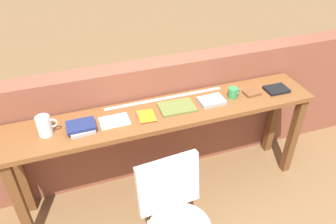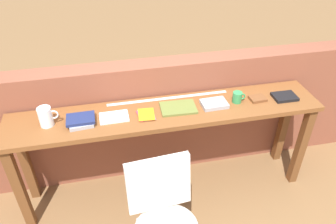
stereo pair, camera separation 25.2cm
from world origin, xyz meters
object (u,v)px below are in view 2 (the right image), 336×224
chair_white_moulded (164,213)px  book_repair_rightmost (285,97)px  pamphlet_pile_colourful (146,115)px  mug (238,97)px  pitcher_white (46,116)px  book_open_centre (178,108)px  leather_journal_brown (258,99)px  magazine_cycling (114,117)px  book_stack_leftmost (81,121)px

chair_white_moulded → book_repair_rightmost: size_ratio=4.65×
pamphlet_pile_colourful → mug: size_ratio=1.57×
mug → book_repair_rightmost: (0.41, -0.03, -0.03)m
chair_white_moulded → mug: size_ratio=8.10×
pitcher_white → book_open_centre: size_ratio=0.66×
mug → leather_journal_brown: mug is taller
pitcher_white → book_open_centre: (0.99, 0.00, -0.07)m
chair_white_moulded → book_repair_rightmost: book_repair_rightmost is taller
chair_white_moulded → pamphlet_pile_colourful: bearing=90.3°
book_open_centre → book_repair_rightmost: 0.90m
magazine_cycling → book_open_centre: (0.51, 0.02, 0.00)m
book_stack_leftmost → leather_journal_brown: bearing=0.9°
chair_white_moulded → book_stack_leftmost: (-0.49, 0.65, 0.38)m
book_stack_leftmost → mug: (1.25, 0.03, 0.02)m
book_stack_leftmost → pitcher_white: bearing=172.5°
chair_white_moulded → book_stack_leftmost: bearing=126.9°
pitcher_white → book_open_centre: 1.00m
chair_white_moulded → mug: bearing=42.2°
magazine_cycling → leather_journal_brown: 1.18m
mug → pitcher_white: bearing=180.0°
magazine_cycling → pamphlet_pile_colourful: size_ratio=1.27×
book_open_centre → book_repair_rightmost: bearing=0.5°
leather_journal_brown → chair_white_moulded: bearing=-148.0°
book_open_centre → book_repair_rightmost: book_repair_rightmost is taller
pitcher_white → book_stack_leftmost: (0.24, -0.03, -0.05)m
chair_white_moulded → magazine_cycling: magazine_cycling is taller
book_stack_leftmost → book_open_centre: (0.75, 0.03, -0.02)m
book_stack_leftmost → leather_journal_brown: size_ratio=1.61×
magazine_cycling → book_repair_rightmost: bearing=-1.7°
chair_white_moulded → book_open_centre: bearing=69.2°
pitcher_white → leather_journal_brown: (1.66, -0.01, -0.07)m
book_stack_leftmost → book_open_centre: book_stack_leftmost is taller
leather_journal_brown → pitcher_white: bearing=175.7°
book_open_centre → leather_journal_brown: (0.67, -0.01, 0.00)m
chair_white_moulded → book_stack_leftmost: book_stack_leftmost is taller
book_open_centre → pamphlet_pile_colourful: bearing=-170.3°
pamphlet_pile_colourful → mug: mug is taller
pamphlet_pile_colourful → book_open_centre: book_open_centre is taller
leather_journal_brown → book_repair_rightmost: bearing=-9.3°
book_open_centre → leather_journal_brown: bearing=1.6°
pitcher_white → chair_white_moulded: bearing=-43.1°
book_repair_rightmost → pamphlet_pile_colourful: bearing=-179.2°
pitcher_white → book_repair_rightmost: 1.90m
chair_white_moulded → book_stack_leftmost: size_ratio=4.27×
pitcher_white → book_repair_rightmost: bearing=-0.9°
book_stack_leftmost → pamphlet_pile_colourful: 0.49m
magazine_cycling → mug: bearing=-0.3°
chair_white_moulded → pamphlet_pile_colourful: (-0.00, 0.65, 0.36)m
pamphlet_pile_colourful → book_open_centre: (0.26, 0.03, 0.00)m
book_stack_leftmost → pamphlet_pile_colourful: bearing=0.1°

